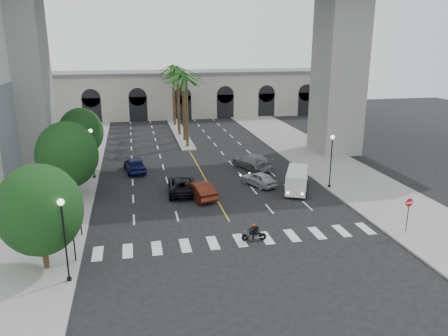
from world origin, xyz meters
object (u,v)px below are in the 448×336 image
(pedestrian_b, at_px, (31,219))
(car_d, at_px, (252,161))
(lamp_post_right, at_px, (331,157))
(lamp_post_left_far, at_px, (92,149))
(car_e, at_px, (135,165))
(lamp_post_left_near, at_px, (64,233))
(cargo_van, at_px, (297,180))
(car_c, at_px, (182,185))
(car_b, at_px, (199,190))
(motorcycle_rider, at_px, (255,233))
(do_not_enter_sign, at_px, (409,208))
(traffic_signal_near, at_px, (72,227))
(car_a, at_px, (259,179))
(pedestrian_a, at_px, (40,224))
(traffic_signal_far, at_px, (79,205))

(pedestrian_b, bearing_deg, car_d, 53.64)
(car_d, bearing_deg, lamp_post_right, 102.19)
(lamp_post_left_far, distance_m, car_e, 5.15)
(lamp_post_left_near, distance_m, cargo_van, 23.22)
(car_c, bearing_deg, car_b, 133.04)
(car_d, distance_m, car_e, 13.13)
(motorcycle_rider, bearing_deg, lamp_post_left_near, -161.35)
(car_b, height_order, do_not_enter_sign, do_not_enter_sign)
(lamp_post_left_far, bearing_deg, car_b, -39.02)
(car_d, bearing_deg, cargo_van, 81.96)
(car_d, bearing_deg, motorcycle_rider, 53.63)
(lamp_post_left_near, distance_m, motorcycle_rider, 13.12)
(cargo_van, bearing_deg, car_c, -165.79)
(traffic_signal_near, distance_m, car_a, 20.69)
(lamp_post_left_far, xyz_separation_m, do_not_enter_sign, (23.95, -18.85, -1.21))
(car_d, distance_m, pedestrian_b, 24.80)
(pedestrian_a, bearing_deg, traffic_signal_near, -79.23)
(lamp_post_left_near, xyz_separation_m, car_a, (16.28, 15.28, -2.51))
(traffic_signal_far, distance_m, cargo_van, 20.24)
(car_d, bearing_deg, traffic_signal_near, 26.27)
(pedestrian_a, relative_size, pedestrian_b, 0.80)
(lamp_post_left_far, distance_m, car_b, 12.97)
(car_b, bearing_deg, car_a, -174.48)
(car_c, height_order, pedestrian_b, pedestrian_b)
(motorcycle_rider, distance_m, car_a, 12.60)
(lamp_post_left_near, bearing_deg, traffic_signal_far, 89.12)
(lamp_post_left_far, relative_size, pedestrian_a, 3.40)
(lamp_post_left_far, height_order, car_c, lamp_post_left_far)
(lamp_post_left_far, xyz_separation_m, traffic_signal_near, (0.10, -18.50, -0.71))
(traffic_signal_near, relative_size, car_c, 0.67)
(car_b, bearing_deg, motorcycle_rider, 90.32)
(pedestrian_a, xyz_separation_m, pedestrian_b, (-0.69, 0.58, 0.19))
(lamp_post_left_far, height_order, traffic_signal_far, lamp_post_left_far)
(lamp_post_left_far, distance_m, car_c, 10.84)
(lamp_post_left_far, bearing_deg, lamp_post_left_near, -90.00)
(car_e, bearing_deg, lamp_post_left_near, 70.89)
(lamp_post_left_near, height_order, traffic_signal_far, lamp_post_left_near)
(motorcycle_rider, xyz_separation_m, pedestrian_b, (-16.03, 4.65, 0.53))
(car_a, bearing_deg, car_b, -4.62)
(pedestrian_a, bearing_deg, car_b, 2.69)
(cargo_van, bearing_deg, pedestrian_b, -143.58)
(motorcycle_rider, bearing_deg, cargo_van, 57.91)
(lamp_post_right, bearing_deg, car_a, 160.76)
(pedestrian_b, distance_m, do_not_enter_sign, 28.16)
(do_not_enter_sign, bearing_deg, car_e, 122.49)
(lamp_post_left_far, relative_size, lamp_post_right, 1.00)
(traffic_signal_far, bearing_deg, cargo_van, 18.02)
(pedestrian_a, relative_size, do_not_enter_sign, 0.57)
(traffic_signal_far, distance_m, car_b, 11.87)
(lamp_post_right, xyz_separation_m, car_e, (-18.59, 9.78, -2.38))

